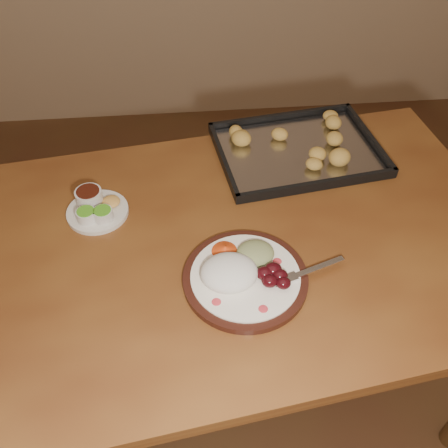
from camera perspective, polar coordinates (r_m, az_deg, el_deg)
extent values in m
cube|color=brown|center=(1.29, 0.24, -2.50)|extent=(1.61, 1.10, 0.04)
cylinder|color=#472D15|center=(1.87, -23.52, -4.92)|extent=(0.07, 0.07, 0.71)
cylinder|color=#472D15|center=(2.01, 16.84, 1.78)|extent=(0.07, 0.07, 0.71)
cylinder|color=black|center=(1.19, 2.45, -6.26)|extent=(0.30, 0.30, 0.02)
cylinder|color=white|center=(1.18, 2.46, -5.97)|extent=(0.26, 0.26, 0.01)
ellipsoid|color=#D4333E|center=(1.13, -0.88, -8.89)|extent=(0.02, 0.02, 0.00)
ellipsoid|color=#D4333E|center=(1.12, 4.50, -9.65)|extent=(0.02, 0.02, 0.00)
ellipsoid|color=#D4333E|center=(1.21, 6.10, -4.26)|extent=(0.02, 0.02, 0.00)
ellipsoid|color=#D4333E|center=(1.19, -2.05, -4.96)|extent=(0.02, 0.02, 0.00)
ellipsoid|color=white|center=(1.16, 0.59, -5.58)|extent=(0.15, 0.13, 0.06)
ellipsoid|color=#480A11|center=(1.15, 5.26, -6.50)|extent=(0.04, 0.03, 0.03)
ellipsoid|color=#480A11|center=(1.16, 6.41, -5.86)|extent=(0.04, 0.03, 0.03)
ellipsoid|color=#480A11|center=(1.17, 5.62, -5.22)|extent=(0.04, 0.03, 0.03)
ellipsoid|color=#480A11|center=(1.15, 6.81, -6.73)|extent=(0.04, 0.03, 0.03)
ellipsoid|color=#480A11|center=(1.16, 4.67, -5.64)|extent=(0.04, 0.03, 0.03)
ellipsoid|color=#9F8666|center=(1.21, 3.61, -3.33)|extent=(0.10, 0.09, 0.04)
cone|color=#DE4314|center=(1.21, 0.12, -2.89)|extent=(0.08, 0.09, 0.03)
cube|color=white|center=(1.21, 10.66, -4.92)|extent=(0.14, 0.06, 0.00)
cube|color=white|center=(1.17, 7.50, -6.11)|extent=(0.04, 0.04, 0.00)
cylinder|color=white|center=(1.16, 6.66, -6.89)|extent=(0.03, 0.01, 0.00)
cylinder|color=white|center=(1.16, 6.50, -6.65)|extent=(0.03, 0.01, 0.00)
cylinder|color=white|center=(1.17, 6.35, -6.42)|extent=(0.03, 0.01, 0.00)
cylinder|color=white|center=(1.17, 6.19, -6.19)|extent=(0.03, 0.01, 0.00)
cylinder|color=silver|center=(1.38, -14.24, 1.36)|extent=(0.16, 0.16, 0.01)
cylinder|color=silver|center=(1.35, -15.44, 0.94)|extent=(0.05, 0.05, 0.03)
cylinder|color=#4CA220|center=(1.33, -15.56, 1.41)|extent=(0.05, 0.05, 0.00)
cylinder|color=silver|center=(1.34, -13.63, 1.04)|extent=(0.05, 0.05, 0.03)
cylinder|color=#4CA220|center=(1.33, -13.75, 1.51)|extent=(0.05, 0.05, 0.00)
cylinder|color=silver|center=(1.39, -15.15, 2.99)|extent=(0.07, 0.07, 0.04)
cylinder|color=#38120A|center=(1.37, -15.31, 3.61)|extent=(0.06, 0.06, 0.00)
ellipsoid|color=gold|center=(1.38, -12.79, 2.53)|extent=(0.05, 0.05, 0.02)
cube|color=black|center=(1.55, 8.41, 8.11)|extent=(0.53, 0.42, 0.01)
cube|color=black|center=(1.67, 6.49, 12.08)|extent=(0.48, 0.08, 0.02)
cube|color=black|center=(1.42, 10.75, 4.45)|extent=(0.48, 0.08, 0.02)
cube|color=black|center=(1.63, 16.27, 9.50)|extent=(0.06, 0.35, 0.02)
cube|color=black|center=(1.48, -0.09, 7.38)|extent=(0.06, 0.35, 0.02)
cube|color=silver|center=(1.55, 8.43, 8.30)|extent=(0.49, 0.38, 0.00)
ellipsoid|color=gold|center=(1.55, 10.60, 9.17)|extent=(0.05, 0.05, 0.04)
ellipsoid|color=gold|center=(1.60, 11.48, 10.27)|extent=(0.07, 0.07, 0.04)
ellipsoid|color=gold|center=(1.62, 8.16, 11.15)|extent=(0.06, 0.07, 0.04)
ellipsoid|color=gold|center=(1.56, 6.22, 9.91)|extent=(0.06, 0.07, 0.04)
ellipsoid|color=gold|center=(1.55, 4.88, 9.68)|extent=(0.07, 0.07, 0.04)
ellipsoid|color=gold|center=(1.51, 6.38, 8.63)|extent=(0.05, 0.05, 0.04)
ellipsoid|color=gold|center=(1.47, 5.31, 7.40)|extent=(0.07, 0.07, 0.04)
ellipsoid|color=gold|center=(1.45, 8.91, 6.41)|extent=(0.06, 0.07, 0.04)
ellipsoid|color=gold|center=(1.51, 10.88, 7.85)|extent=(0.06, 0.07, 0.04)
ellipsoid|color=gold|center=(1.53, 12.19, 8.08)|extent=(0.07, 0.07, 0.04)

